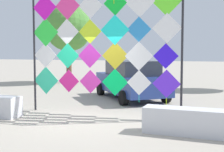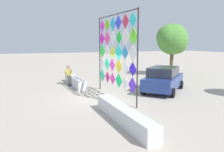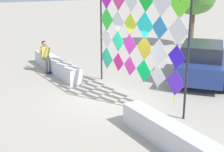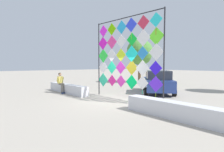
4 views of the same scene
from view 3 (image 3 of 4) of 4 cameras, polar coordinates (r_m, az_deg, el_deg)
The scene contains 6 objects.
ground at distance 11.47m, azimuth -0.77°, elevation -4.24°, with size 120.00×120.00×0.00m, color #ADA393.
plaza_ledge_left at distance 15.01m, azimuth -10.21°, elevation 1.90°, with size 4.70×0.57×0.65m, color silver.
plaza_ledge_right at distance 7.98m, azimuth 13.14°, elevation -12.11°, with size 4.70×0.57×0.65m, color silver.
kite_display_rack at distance 11.21m, azimuth 4.62°, elevation 10.03°, with size 5.05×0.27×4.89m.
seated_vendor at distance 14.97m, azimuth -12.08°, elevation 3.95°, with size 0.68×0.53×1.50m.
parked_car at distance 13.98m, azimuth 16.11°, elevation 2.57°, with size 4.17×4.42×1.65m.
Camera 3 is at (9.29, -5.32, 4.13)m, focal length 49.90 mm.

